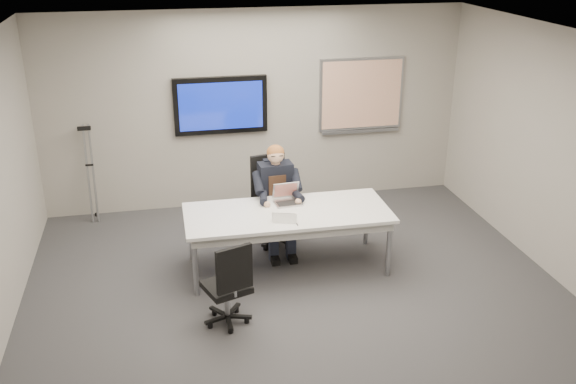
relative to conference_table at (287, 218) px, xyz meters
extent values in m
cube|color=#343436|center=(-0.01, -0.90, -0.65)|extent=(6.00, 6.00, 0.02)
cube|color=silver|center=(-0.01, -0.90, 2.15)|extent=(6.00, 6.00, 0.02)
cube|color=#A29E93|center=(-0.01, 2.10, 0.75)|extent=(6.00, 0.02, 2.80)
cube|color=#A29E93|center=(-0.01, -3.90, 0.75)|extent=(6.00, 0.02, 2.80)
cube|color=#A29E93|center=(2.99, -0.90, 0.75)|extent=(0.02, 6.00, 2.80)
cube|color=white|center=(0.00, 0.00, 0.06)|extent=(2.39, 1.02, 0.04)
cube|color=beige|center=(0.00, 0.00, -0.02)|extent=(2.29, 0.92, 0.10)
cylinder|color=#96989E|center=(-1.12, -0.40, -0.30)|extent=(0.06, 0.06, 0.69)
cylinder|color=#96989E|center=(1.11, -0.43, -0.30)|extent=(0.06, 0.06, 0.69)
cylinder|color=#96989E|center=(-1.11, 0.43, -0.30)|extent=(0.06, 0.06, 0.69)
cylinder|color=#96989E|center=(1.12, 0.40, -0.30)|extent=(0.06, 0.06, 0.69)
cube|color=black|center=(-0.51, 2.05, 0.85)|extent=(1.30, 0.08, 0.80)
cube|color=navy|center=(-0.51, 2.00, 0.85)|extent=(1.16, 0.01, 0.66)
cube|color=#96989E|center=(1.54, 2.07, 0.90)|extent=(1.25, 0.04, 1.05)
cube|color=white|center=(1.54, 2.05, 0.90)|extent=(1.18, 0.01, 0.98)
cube|color=#96989E|center=(1.54, 2.04, 0.35)|extent=(1.18, 0.05, 0.04)
cylinder|color=#96989E|center=(-0.02, 0.67, -0.35)|extent=(0.06, 0.06, 0.39)
cube|color=black|center=(-0.02, 0.67, -0.15)|extent=(0.59, 0.59, 0.08)
cube|color=black|center=(-0.07, 0.91, 0.20)|extent=(0.45, 0.15, 0.56)
cylinder|color=#96989E|center=(-0.85, -1.00, -0.40)|extent=(0.05, 0.05, 0.33)
cube|color=black|center=(-0.85, -1.00, -0.23)|extent=(0.53, 0.53, 0.06)
cube|color=black|center=(-0.78, -1.19, 0.07)|extent=(0.37, 0.17, 0.47)
cube|color=black|center=(-0.02, 0.64, 0.17)|extent=(0.43, 0.26, 0.57)
cube|color=#3C2618|center=(-0.02, 0.52, 0.20)|extent=(0.22, 0.03, 0.28)
sphere|color=#EAB58F|center=(-0.02, 0.61, 0.57)|extent=(0.21, 0.21, 0.21)
ellipsoid|color=#975F26|center=(-0.02, 0.62, 0.60)|extent=(0.22, 0.22, 0.18)
cube|color=#B0B0B3|center=(0.05, 0.21, 0.09)|extent=(0.34, 0.25, 0.02)
cube|color=black|center=(0.05, 0.20, 0.10)|extent=(0.28, 0.18, 0.00)
cube|color=#B0B0B3|center=(0.05, 0.36, 0.20)|extent=(0.32, 0.11, 0.21)
cube|color=red|center=(0.05, 0.35, 0.21)|extent=(0.28, 0.08, 0.18)
cylinder|color=black|center=(0.03, -0.34, 0.09)|extent=(0.02, 0.13, 0.01)
camera|label=1|loc=(-1.41, -6.64, 3.12)|focal=40.00mm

